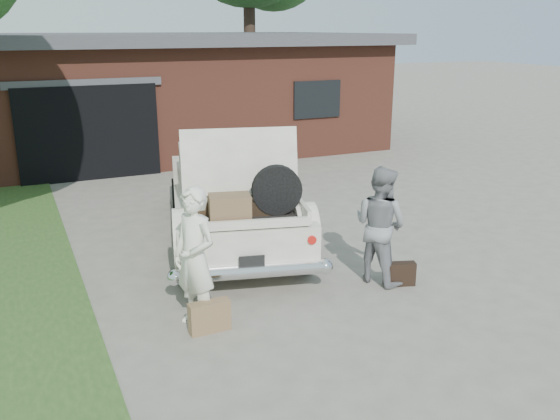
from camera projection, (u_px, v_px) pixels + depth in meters
name	position (u px, v px, depth m)	size (l,w,h in m)	color
ground	(299.00, 302.00, 7.78)	(90.00, 90.00, 0.00)	gray
house	(158.00, 90.00, 17.64)	(12.80, 7.80, 3.30)	brown
sedan	(231.00, 196.00, 9.96)	(3.14, 5.41, 2.10)	white
woman_left	(195.00, 258.00, 6.95)	(0.63, 0.41, 1.72)	white
woman_right	(380.00, 225.00, 8.22)	(0.81, 0.63, 1.66)	gray
suitcase_left	(210.00, 317.00, 6.98)	(0.49, 0.16, 0.38)	olive
suitcase_right	(400.00, 274.00, 8.25)	(0.43, 0.14, 0.34)	black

